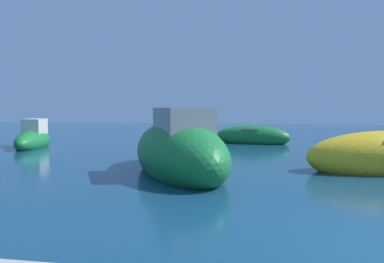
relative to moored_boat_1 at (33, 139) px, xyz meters
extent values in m
ellipsoid|color=#197233|center=(0.01, -0.05, -0.12)|extent=(2.15, 3.99, 1.13)
cube|color=beige|center=(-0.06, 0.25, 0.62)|extent=(1.21, 1.64, 0.81)
ellipsoid|color=#197233|center=(11.18, 3.90, -0.06)|extent=(4.50, 2.32, 1.34)
cube|color=brown|center=(11.18, 3.90, 0.38)|extent=(1.08, 1.34, 0.08)
ellipsoid|color=#197233|center=(8.85, -5.83, 0.16)|extent=(4.91, 6.33, 2.13)
cube|color=gray|center=(9.07, -6.24, 1.20)|extent=(2.18, 2.47, 0.82)
camera|label=1|loc=(11.06, -16.63, 1.61)|focal=33.10mm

